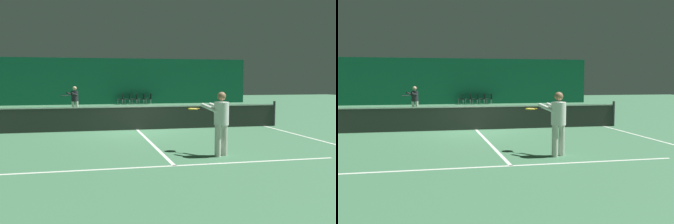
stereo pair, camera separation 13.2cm
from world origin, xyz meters
TOP-DOWN VIEW (x-y plane):
  - ground_plane at (0.00, 0.00)m, footprint 60.00×60.00m
  - backdrop_curtain at (0.00, 15.92)m, footprint 23.00×0.12m
  - court_line_baseline_far at (0.00, 11.90)m, footprint 11.00×0.10m
  - court_line_service_far at (0.00, 6.40)m, footprint 8.25×0.10m
  - court_line_service_near at (0.00, -6.40)m, footprint 8.25×0.10m
  - court_line_sideline_right at (5.50, 0.00)m, footprint 0.10×23.80m
  - court_line_centre at (0.00, 0.00)m, footprint 0.10×12.80m
  - tennis_net at (0.00, 0.00)m, footprint 12.00×0.10m
  - player_near at (1.42, -5.54)m, footprint 0.97×1.35m
  - player_far at (-2.59, 6.49)m, footprint 1.01×1.31m
  - courtside_chair_0 at (0.79, 15.37)m, footprint 0.44×0.44m
  - courtside_chair_1 at (1.37, 15.37)m, footprint 0.44×0.44m
  - courtside_chair_2 at (1.94, 15.37)m, footprint 0.44×0.44m
  - courtside_chair_3 at (2.52, 15.37)m, footprint 0.44×0.44m
  - courtside_chair_4 at (3.09, 15.37)m, footprint 0.44×0.44m

SIDE VIEW (x-z plane):
  - ground_plane at x=0.00m, z-range 0.00..0.00m
  - court_line_baseline_far at x=0.00m, z-range 0.00..0.00m
  - court_line_service_far at x=0.00m, z-range 0.00..0.00m
  - court_line_service_near at x=0.00m, z-range 0.00..0.00m
  - court_line_sideline_right at x=5.50m, z-range 0.00..0.00m
  - court_line_centre at x=0.00m, z-range 0.00..0.00m
  - courtside_chair_0 at x=0.79m, z-range 0.07..0.91m
  - courtside_chair_1 at x=1.37m, z-range 0.07..0.91m
  - courtside_chair_2 at x=1.94m, z-range 0.07..0.91m
  - courtside_chair_3 at x=2.52m, z-range 0.07..0.91m
  - courtside_chair_4 at x=3.09m, z-range 0.07..0.91m
  - tennis_net at x=0.00m, z-range -0.02..1.05m
  - player_far at x=-2.59m, z-range 0.13..1.76m
  - player_near at x=1.42m, z-range 0.14..1.81m
  - backdrop_curtain at x=0.00m, z-range 0.00..3.71m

